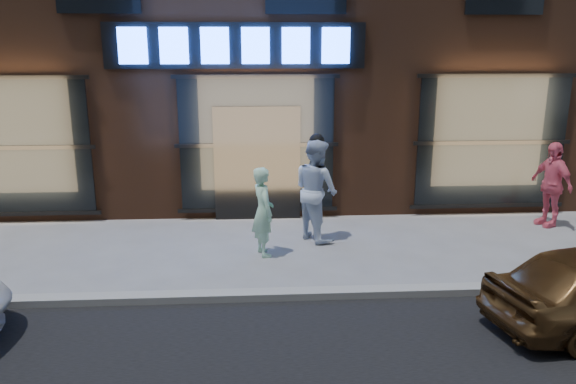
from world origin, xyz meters
name	(u,v)px	position (x,y,z in m)	size (l,w,h in m)	color
ground	(261,299)	(0.00, 0.00, 0.00)	(90.00, 90.00, 0.00)	slate
curb	(260,295)	(0.00, 0.00, 0.06)	(60.00, 0.25, 0.12)	gray
man_bowtie	(263,212)	(0.08, 1.80, 0.80)	(0.58, 0.38, 1.59)	#9DCFA8
man_cap	(316,189)	(1.10, 2.59, 0.97)	(0.95, 0.74, 1.95)	silver
passerby	(551,184)	(5.96, 3.11, 0.87)	(1.02, 0.43, 1.74)	#F1637C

